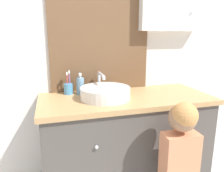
% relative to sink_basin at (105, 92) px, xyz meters
% --- Properties ---
extents(wall_back, '(3.20, 0.18, 2.50)m').
position_rel_sink_basin_xyz_m(wall_back, '(0.18, 0.30, 0.42)').
color(wall_back, silver).
rests_on(wall_back, ground_plane).
extents(vanity_counter, '(1.26, 0.54, 0.81)m').
position_rel_sink_basin_xyz_m(vanity_counter, '(0.16, 0.00, -0.45)').
color(vanity_counter, '#4C4742').
rests_on(vanity_counter, ground_plane).
extents(sink_basin, '(0.35, 0.40, 0.16)m').
position_rel_sink_basin_xyz_m(sink_basin, '(0.00, 0.00, 0.00)').
color(sink_basin, white).
rests_on(sink_basin, vanity_counter).
extents(toothbrush_holder, '(0.07, 0.07, 0.18)m').
position_rel_sink_basin_xyz_m(toothbrush_holder, '(-0.24, 0.19, 0.00)').
color(toothbrush_holder, '#4C93C6').
rests_on(toothbrush_holder, vanity_counter).
extents(soap_dispenser, '(0.06, 0.06, 0.16)m').
position_rel_sink_basin_xyz_m(soap_dispenser, '(-0.16, 0.16, 0.02)').
color(soap_dispenser, '#6B93B2').
rests_on(soap_dispenser, vanity_counter).
extents(child_figure, '(0.22, 0.44, 0.89)m').
position_rel_sink_basin_xyz_m(child_figure, '(0.36, -0.43, -0.33)').
color(child_figure, slate).
rests_on(child_figure, ground_plane).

